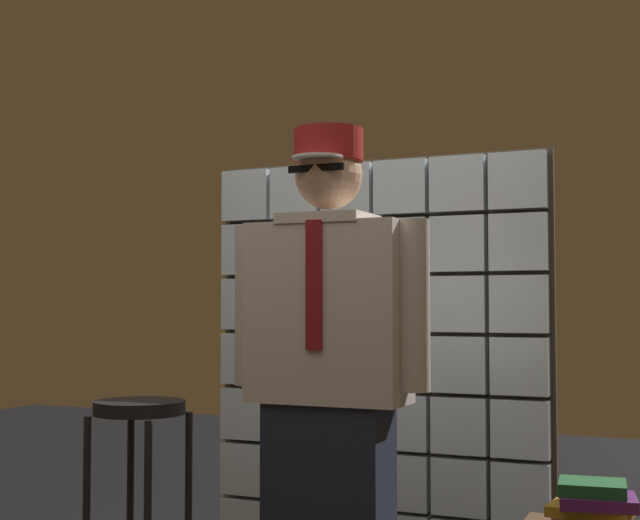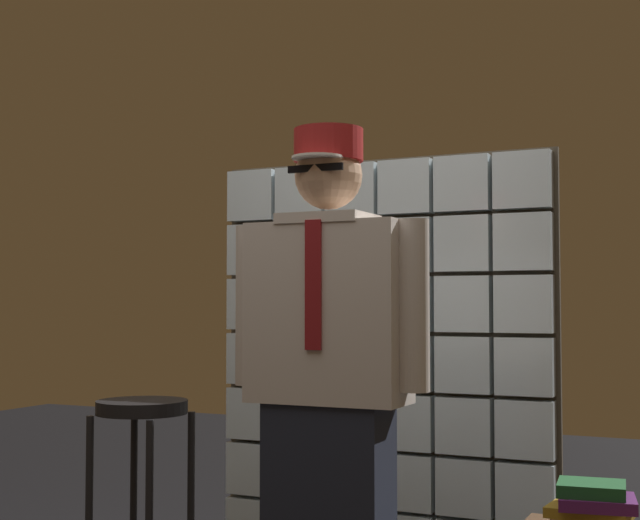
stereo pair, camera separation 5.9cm
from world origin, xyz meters
name	(u,v)px [view 2 (the right image)]	position (x,y,z in m)	size (l,w,h in m)	color
glass_block_wall	(380,362)	(0.00, 1.47, 0.92)	(1.61, 0.10, 1.88)	silver
standing_person	(329,381)	(0.25, 0.36, 0.93)	(0.71, 0.30, 1.78)	#1E2333
bar_stool	(141,458)	(-0.53, 0.38, 0.61)	(0.34, 0.34, 0.83)	black
book_stack	(593,511)	(1.10, 0.35, 0.58)	(0.27, 0.22, 0.17)	black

